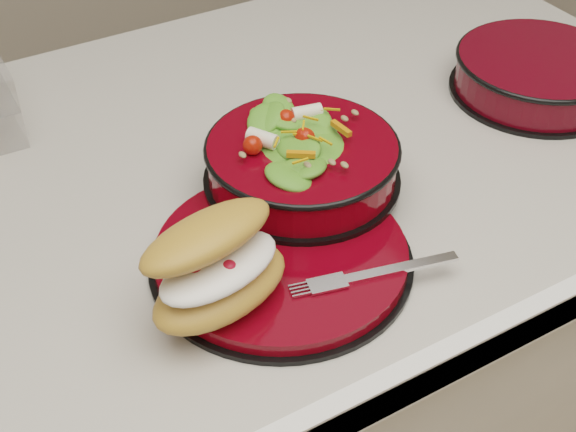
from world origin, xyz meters
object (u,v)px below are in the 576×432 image
croissant (216,266)px  fork (379,273)px  dinner_plate (282,256)px  extra_bowl (538,73)px  salad_bowl (302,156)px  island_counter (252,390)px

croissant → fork: croissant is taller
dinner_plate → croissant: croissant is taller
fork → extra_bowl: extra_bowl is taller
fork → extra_bowl: size_ratio=0.68×
salad_bowl → fork: size_ratio=1.43×
dinner_plate → extra_bowl: 0.47m
salad_bowl → extra_bowl: 0.38m
island_counter → salad_bowl: (0.03, -0.10, 0.50)m
salad_bowl → extra_bowl: (0.38, 0.03, -0.02)m
extra_bowl → salad_bowl: bearing=-175.3°
salad_bowl → croissant: 0.20m
island_counter → extra_bowl: bearing=-9.2°
extra_bowl → dinner_plate: bearing=-165.6°
dinner_plate → salad_bowl: size_ratio=1.23×
salad_bowl → extra_bowl: salad_bowl is taller
croissant → fork: 0.16m
croissant → fork: bearing=-31.1°
salad_bowl → extra_bowl: bearing=4.7°
croissant → extra_bowl: (0.54, 0.15, -0.03)m
island_counter → fork: 0.54m
salad_bowl → dinner_plate: bearing=-131.1°
extra_bowl → fork: bearing=-153.5°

